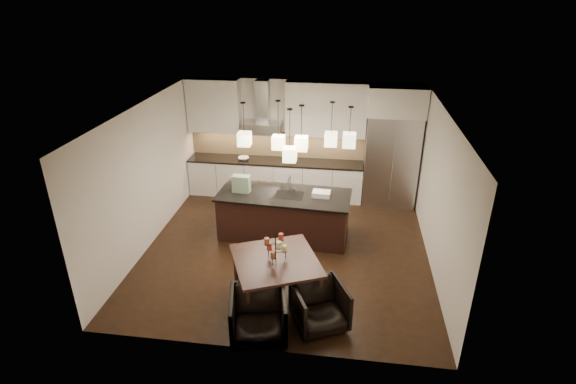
# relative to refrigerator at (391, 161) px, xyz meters

# --- Properties ---
(floor) EXTENTS (5.50, 5.50, 0.02)m
(floor) POSITION_rel_refrigerator_xyz_m (-2.10, -2.38, -1.08)
(floor) COLOR black
(floor) RESTS_ON ground
(ceiling) EXTENTS (5.50, 5.50, 0.02)m
(ceiling) POSITION_rel_refrigerator_xyz_m (-2.10, -2.38, 1.73)
(ceiling) COLOR white
(ceiling) RESTS_ON wall_back
(wall_back) EXTENTS (5.50, 0.02, 2.80)m
(wall_back) POSITION_rel_refrigerator_xyz_m (-2.10, 0.38, 0.32)
(wall_back) COLOR silver
(wall_back) RESTS_ON ground
(wall_front) EXTENTS (5.50, 0.02, 2.80)m
(wall_front) POSITION_rel_refrigerator_xyz_m (-2.10, -5.14, 0.32)
(wall_front) COLOR silver
(wall_front) RESTS_ON ground
(wall_left) EXTENTS (0.02, 5.50, 2.80)m
(wall_left) POSITION_rel_refrigerator_xyz_m (-4.86, -2.38, 0.32)
(wall_left) COLOR silver
(wall_left) RESTS_ON ground
(wall_right) EXTENTS (0.02, 5.50, 2.80)m
(wall_right) POSITION_rel_refrigerator_xyz_m (0.66, -2.38, 0.32)
(wall_right) COLOR silver
(wall_right) RESTS_ON ground
(refrigerator) EXTENTS (1.20, 0.72, 2.15)m
(refrigerator) POSITION_rel_refrigerator_xyz_m (0.00, 0.00, 0.00)
(refrigerator) COLOR #B7B7BA
(refrigerator) RESTS_ON floor
(fridge_panel) EXTENTS (1.26, 0.72, 0.65)m
(fridge_panel) POSITION_rel_refrigerator_xyz_m (0.00, 0.00, 1.40)
(fridge_panel) COLOR silver
(fridge_panel) RESTS_ON refrigerator
(lower_cabinets) EXTENTS (4.21, 0.62, 0.88)m
(lower_cabinets) POSITION_rel_refrigerator_xyz_m (-2.73, 0.05, -0.64)
(lower_cabinets) COLOR silver
(lower_cabinets) RESTS_ON floor
(countertop) EXTENTS (4.21, 0.66, 0.04)m
(countertop) POSITION_rel_refrigerator_xyz_m (-2.73, 0.05, -0.17)
(countertop) COLOR black
(countertop) RESTS_ON lower_cabinets
(backsplash) EXTENTS (4.21, 0.02, 0.63)m
(backsplash) POSITION_rel_refrigerator_xyz_m (-2.73, 0.35, 0.16)
(backsplash) COLOR tan
(backsplash) RESTS_ON countertop
(upper_cab_left) EXTENTS (1.25, 0.35, 1.25)m
(upper_cab_left) POSITION_rel_refrigerator_xyz_m (-4.20, 0.19, 1.10)
(upper_cab_left) COLOR silver
(upper_cab_left) RESTS_ON wall_back
(upper_cab_right) EXTENTS (1.85, 0.35, 1.25)m
(upper_cab_right) POSITION_rel_refrigerator_xyz_m (-1.55, 0.19, 1.10)
(upper_cab_right) COLOR silver
(upper_cab_right) RESTS_ON wall_back
(hood_canopy) EXTENTS (0.90, 0.52, 0.24)m
(hood_canopy) POSITION_rel_refrigerator_xyz_m (-3.03, 0.10, 0.65)
(hood_canopy) COLOR #B7B7BA
(hood_canopy) RESTS_ON wall_back
(hood_chimney) EXTENTS (0.30, 0.28, 0.96)m
(hood_chimney) POSITION_rel_refrigerator_xyz_m (-3.03, 0.21, 1.24)
(hood_chimney) COLOR #B7B7BA
(hood_chimney) RESTS_ON hood_canopy
(fruit_bowl) EXTENTS (0.30, 0.30, 0.06)m
(fruit_bowl) POSITION_rel_refrigerator_xyz_m (-3.49, 0.00, -0.12)
(fruit_bowl) COLOR silver
(fruit_bowl) RESTS_ON countertop
(island_body) EXTENTS (2.64, 1.19, 0.91)m
(island_body) POSITION_rel_refrigerator_xyz_m (-2.22, -1.86, -0.62)
(island_body) COLOR black
(island_body) RESTS_ON floor
(island_top) EXTENTS (2.73, 1.28, 0.04)m
(island_top) POSITION_rel_refrigerator_xyz_m (-2.22, -1.86, -0.15)
(island_top) COLOR black
(island_top) RESTS_ON island_body
(faucet) EXTENTS (0.12, 0.25, 0.39)m
(faucet) POSITION_rel_refrigerator_xyz_m (-2.11, -1.77, 0.07)
(faucet) COLOR silver
(faucet) RESTS_ON island_top
(tote_bag) EXTENTS (0.36, 0.21, 0.35)m
(tote_bag) POSITION_rel_refrigerator_xyz_m (-3.09, -1.87, 0.05)
(tote_bag) COLOR #195232
(tote_bag) RESTS_ON island_top
(food_container) EXTENTS (0.37, 0.27, 0.10)m
(food_container) POSITION_rel_refrigerator_xyz_m (-1.47, -1.86, -0.07)
(food_container) COLOR silver
(food_container) RESTS_ON island_top
(dining_table) EXTENTS (1.72, 1.72, 0.78)m
(dining_table) POSITION_rel_refrigerator_xyz_m (-2.05, -3.96, -0.68)
(dining_table) COLOR black
(dining_table) RESTS_ON floor
(candelabra) EXTENTS (0.49, 0.49, 0.46)m
(candelabra) POSITION_rel_refrigerator_xyz_m (-2.05, -3.96, -0.06)
(candelabra) COLOR black
(candelabra) RESTS_ON dining_table
(candle_a) EXTENTS (0.10, 0.10, 0.10)m
(candle_a) POSITION_rel_refrigerator_xyz_m (-1.92, -3.90, -0.11)
(candle_a) COLOR #F8F19D
(candle_a) RESTS_ON candelabra
(candle_b) EXTENTS (0.10, 0.10, 0.10)m
(candle_b) POSITION_rel_refrigerator_xyz_m (-2.17, -3.88, -0.11)
(candle_b) COLOR #C13A2C
(candle_b) RESTS_ON candelabra
(candle_c) EXTENTS (0.10, 0.10, 0.10)m
(candle_c) POSITION_rel_refrigerator_xyz_m (-2.07, -4.11, -0.11)
(candle_c) COLOR #964E31
(candle_c) RESTS_ON candelabra
(candle_d) EXTENTS (0.10, 0.10, 0.10)m
(candle_d) POSITION_rel_refrigerator_xyz_m (-1.98, -3.83, 0.06)
(candle_d) COLOR #C13A2C
(candle_d) RESTS_ON candelabra
(candle_e) EXTENTS (0.10, 0.10, 0.10)m
(candle_e) POSITION_rel_refrigerator_xyz_m (-2.19, -4.00, 0.06)
(candle_e) COLOR #964E31
(candle_e) RESTS_ON candelabra
(candle_f) EXTENTS (0.10, 0.10, 0.10)m
(candle_f) POSITION_rel_refrigerator_xyz_m (-1.98, -4.08, 0.06)
(candle_f) COLOR #F8F19D
(candle_f) RESTS_ON candelabra
(armchair_left) EXTENTS (0.97, 0.99, 0.76)m
(armchair_left) POSITION_rel_refrigerator_xyz_m (-2.17, -4.86, -0.69)
(armchair_left) COLOR black
(armchair_left) RESTS_ON floor
(armchair_right) EXTENTS (1.02, 1.03, 0.71)m
(armchair_right) POSITION_rel_refrigerator_xyz_m (-1.29, -4.49, -0.72)
(armchair_right) COLOR black
(armchair_right) RESTS_ON floor
(pendant_a) EXTENTS (0.24, 0.24, 0.26)m
(pendant_a) POSITION_rel_refrigerator_xyz_m (-2.98, -1.90, 1.01)
(pendant_a) COLOR beige
(pendant_a) RESTS_ON ceiling
(pendant_b) EXTENTS (0.24, 0.24, 0.26)m
(pendant_b) POSITION_rel_refrigerator_xyz_m (-2.36, -1.65, 0.89)
(pendant_b) COLOR beige
(pendant_b) RESTS_ON ceiling
(pendant_c) EXTENTS (0.24, 0.24, 0.26)m
(pendant_c) POSITION_rel_refrigerator_xyz_m (-1.88, -1.95, 0.99)
(pendant_c) COLOR beige
(pendant_c) RESTS_ON ceiling
(pendant_d) EXTENTS (0.24, 0.24, 0.26)m
(pendant_d) POSITION_rel_refrigerator_xyz_m (-1.34, -1.63, 1.00)
(pendant_d) COLOR beige
(pendant_d) RESTS_ON ceiling
(pendant_e) EXTENTS (0.24, 0.24, 0.26)m
(pendant_e) POSITION_rel_refrigerator_xyz_m (-0.99, -1.94, 1.09)
(pendant_e) COLOR beige
(pendant_e) RESTS_ON ceiling
(pendant_f) EXTENTS (0.24, 0.24, 0.26)m
(pendant_f) POSITION_rel_refrigerator_xyz_m (-2.06, -2.24, 0.87)
(pendant_f) COLOR beige
(pendant_f) RESTS_ON ceiling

